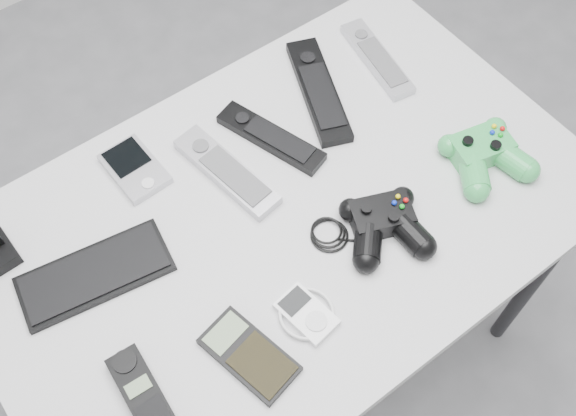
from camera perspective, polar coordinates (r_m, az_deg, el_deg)
floor at (r=1.84m, az=3.29°, el=-12.50°), size 3.50×3.50×0.00m
desk at (r=1.24m, az=-0.25°, el=-1.89°), size 1.08×0.70×0.72m
pda_keyboard at (r=1.16m, az=-16.03°, el=-5.37°), size 0.26×0.14×0.02m
pda at (r=1.25m, az=-12.87°, el=3.30°), size 0.09×0.13×0.02m
remote_silver_a at (r=1.22m, az=-5.23°, el=3.14°), size 0.09×0.24×0.03m
remote_black_a at (r=1.26m, az=-1.46°, el=6.02°), size 0.12×0.22×0.02m
remote_black_b at (r=1.33m, az=2.60°, el=9.96°), size 0.15×0.27×0.02m
remote_silver_b at (r=1.40m, az=7.54°, el=12.47°), size 0.09×0.22×0.02m
cordless_handset at (r=1.06m, az=-11.99°, el=-15.55°), size 0.06×0.17×0.03m
calculator at (r=1.07m, az=-3.32°, el=-12.29°), size 0.11×0.17×0.02m
mp3_player at (r=1.09m, az=1.58°, el=-8.93°), size 0.10×0.11×0.02m
controller_black at (r=1.16m, az=8.16°, el=-1.25°), size 0.29×0.24×0.05m
controller_green at (r=1.27m, az=16.36°, el=4.49°), size 0.18×0.19×0.05m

